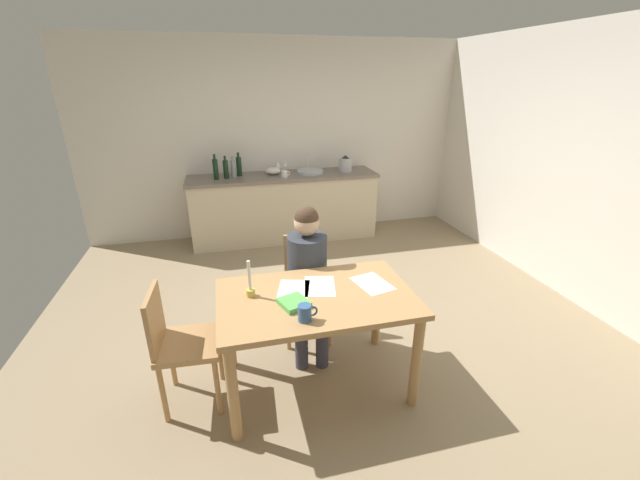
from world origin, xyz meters
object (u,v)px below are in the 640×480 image
at_px(bottle_vinegar, 226,169).
at_px(mixing_bowl, 273,171).
at_px(bottle_wine_red, 233,168).
at_px(chair_side_empty, 179,342).
at_px(dining_table, 316,310).
at_px(bottle_oil, 216,169).
at_px(wine_glass_by_kettle, 278,165).
at_px(chair_at_table, 306,282).
at_px(bottle_sauce, 239,166).
at_px(book_magazine, 294,303).
at_px(coffee_mug, 305,313).
at_px(teacup_on_counter, 285,174).
at_px(person_seated, 308,271).
at_px(candlestick, 250,287).
at_px(wine_glass_near_sink, 285,164).
at_px(sink_unit, 310,171).
at_px(stovetop_kettle, 345,164).

relative_size(bottle_vinegar, mixing_bowl, 1.43).
bearing_deg(bottle_wine_red, chair_side_empty, -100.26).
bearing_deg(dining_table, bottle_vinegar, 99.73).
distance_m(bottle_oil, wine_glass_by_kettle, 0.85).
height_order(chair_at_table, bottle_sauce, bottle_sauce).
xyz_separation_m(bottle_wine_red, mixing_bowl, (0.52, 0.04, -0.07)).
distance_m(book_magazine, bottle_sauce, 3.09).
xyz_separation_m(coffee_mug, teacup_on_counter, (0.37, 3.03, 0.15)).
distance_m(dining_table, person_seated, 0.51).
relative_size(candlestick, book_magazine, 1.46).
xyz_separation_m(dining_table, bottle_oil, (-0.62, 2.86, 0.40)).
bearing_deg(bottle_vinegar, chair_at_table, -75.87).
height_order(candlestick, mixing_bowl, candlestick).
height_order(coffee_mug, teacup_on_counter, teacup_on_counter).
xyz_separation_m(person_seated, wine_glass_near_sink, (0.24, 2.56, 0.33)).
xyz_separation_m(dining_table, teacup_on_counter, (0.24, 2.76, 0.31)).
bearing_deg(teacup_on_counter, mixing_bowl, 119.19).
relative_size(candlestick, bottle_sauce, 0.86).
relative_size(chair_side_empty, wine_glass_by_kettle, 5.69).
bearing_deg(mixing_bowl, bottle_vinegar, -171.80).
height_order(sink_unit, stovetop_kettle, sink_unit).
distance_m(chair_at_table, bottle_oil, 2.38).
bearing_deg(chair_side_empty, coffee_mug, -22.53).
bearing_deg(book_magazine, bottle_wine_red, 74.93).
xyz_separation_m(bottle_oil, stovetop_kettle, (1.73, 0.05, -0.04)).
distance_m(chair_side_empty, bottle_wine_red, 2.97).
bearing_deg(wine_glass_near_sink, bottle_vinegar, -167.58).
distance_m(stovetop_kettle, wine_glass_by_kettle, 0.92).
bearing_deg(book_magazine, wine_glass_near_sink, 62.19).
height_order(chair_at_table, stovetop_kettle, stovetop_kettle).
distance_m(bottle_wine_red, mixing_bowl, 0.53).
xyz_separation_m(bottle_oil, teacup_on_counter, (0.86, -0.10, -0.09)).
xyz_separation_m(person_seated, wine_glass_by_kettle, (0.15, 2.56, 0.33)).
xyz_separation_m(chair_side_empty, wine_glass_near_sink, (1.21, 3.00, 0.52)).
distance_m(chair_side_empty, bottle_sauce, 3.04).
bearing_deg(wine_glass_by_kettle, sink_unit, -19.38).
bearing_deg(bottle_wine_red, wine_glass_near_sink, 10.16).
xyz_separation_m(coffee_mug, wine_glass_near_sink, (0.43, 3.33, 0.21)).
height_order(candlestick, sink_unit, sink_unit).
bearing_deg(wine_glass_near_sink, chair_at_table, -95.35).
height_order(dining_table, book_magazine, book_magazine).
relative_size(candlestick, wine_glass_near_sink, 1.69).
bearing_deg(mixing_bowl, book_magazine, -95.40).
height_order(bottle_wine_red, wine_glass_near_sink, bottle_wine_red).
xyz_separation_m(bottle_oil, bottle_vinegar, (0.13, 0.02, -0.01)).
bearing_deg(stovetop_kettle, chair_side_empty, -125.46).
xyz_separation_m(sink_unit, wine_glass_near_sink, (-0.32, 0.15, 0.09)).
bearing_deg(coffee_mug, teacup_on_counter, 82.96).
xyz_separation_m(chair_side_empty, bottle_sauce, (0.60, 2.93, 0.54)).
xyz_separation_m(candlestick, teacup_on_counter, (0.67, 2.66, 0.13)).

